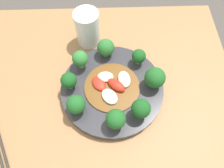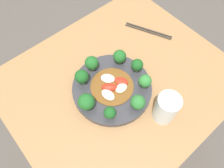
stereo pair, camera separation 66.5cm
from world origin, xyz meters
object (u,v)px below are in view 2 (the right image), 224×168
object	(u,v)px
broccoli_east	(137,65)
broccoli_north	(92,63)
drinking_glass	(166,108)
broccoli_northwest	(82,77)
plate	(112,88)
broccoli_south	(138,102)
stirfry_center	(112,86)
broccoli_west	(86,102)
broccoli_southwest	(110,113)
chopsticks	(148,31)
broccoli_southeast	(145,81)
broccoli_northeast	(120,56)

from	to	relation	value
broccoli_east	broccoli_north	world-z (taller)	broccoli_north
drinking_glass	broccoli_east	bearing A→B (deg)	75.80
broccoli_north	broccoli_northwest	bearing A→B (deg)	-158.91
plate	drinking_glass	distance (m)	0.21
broccoli_east	broccoli_south	world-z (taller)	broccoli_south
broccoli_north	stirfry_center	world-z (taller)	broccoli_north
plate	broccoli_west	world-z (taller)	broccoli_west
plate	stirfry_center	size ratio (longest dim) A/B	1.86
broccoli_northwest	stirfry_center	xyz separation A→B (m)	(0.07, -0.09, -0.03)
broccoli_southwest	stirfry_center	world-z (taller)	broccoli_southwest
broccoli_west	broccoli_northwest	xyz separation A→B (m)	(0.05, 0.09, 0.00)
broccoli_southwest	chopsticks	world-z (taller)	broccoli_southwest
broccoli_north	broccoli_south	xyz separation A→B (m)	(0.02, -0.23, -0.00)
broccoli_southeast	stirfry_center	world-z (taller)	broccoli_southeast
broccoli_west	chopsticks	size ratio (longest dim) A/B	0.35
broccoli_north	broccoli_southeast	world-z (taller)	broccoli_north
broccoli_northeast	stirfry_center	world-z (taller)	broccoli_northeast
broccoli_northeast	drinking_glass	bearing A→B (deg)	-95.35
broccoli_southeast	drinking_glass	bearing A→B (deg)	-99.04
broccoli_southwest	stirfry_center	bearing A→B (deg)	45.05
plate	broccoli_northeast	distance (m)	0.13
broccoli_east	drinking_glass	size ratio (longest dim) A/B	0.49
broccoli_north	chopsticks	bearing A→B (deg)	1.59
broccoli_southwest	broccoli_south	xyz separation A→B (m)	(0.10, -0.03, 0.00)
broccoli_east	broccoli_northeast	bearing A→B (deg)	107.84
broccoli_east	broccoli_northwest	xyz separation A→B (m)	(-0.19, 0.09, 0.01)
broccoli_northeast	broccoli_southeast	world-z (taller)	broccoli_southeast
broccoli_south	plate	bearing A→B (deg)	97.24
broccoli_northwest	stirfry_center	size ratio (longest dim) A/B	0.42
plate	chopsticks	xyz separation A→B (m)	(0.32, 0.12, -0.01)
plate	broccoli_west	size ratio (longest dim) A/B	4.26
drinking_glass	chopsticks	distance (m)	0.40
broccoli_south	chopsticks	bearing A→B (deg)	38.16
stirfry_center	broccoli_west	bearing A→B (deg)	-178.92
broccoli_northeast	broccoli_north	xyz separation A→B (m)	(-0.10, 0.04, 0.00)
plate	broccoli_south	bearing A→B (deg)	-82.76
broccoli_northeast	broccoli_south	world-z (taller)	same
broccoli_southwest	broccoli_west	distance (m)	0.09
stirfry_center	chopsticks	size ratio (longest dim) A/B	0.80
broccoli_southwest	broccoli_west	world-z (taller)	broccoli_west
broccoli_north	broccoli_southeast	bearing A→B (deg)	-62.76
broccoli_west	broccoli_northeast	bearing A→B (deg)	18.40
broccoli_east	stirfry_center	bearing A→B (deg)	178.29
broccoli_southwest	drinking_glass	world-z (taller)	drinking_glass
broccoli_southwest	broccoli_northwest	distance (m)	0.17
broccoli_west	broccoli_northeast	size ratio (longest dim) A/B	1.13
broccoli_southwest	broccoli_northeast	xyz separation A→B (m)	(0.18, 0.15, 0.00)
broccoli_southwest	broccoli_southeast	world-z (taller)	broccoli_southeast
broccoli_southeast	chopsticks	distance (m)	0.31
broccoli_south	stirfry_center	world-z (taller)	broccoli_south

